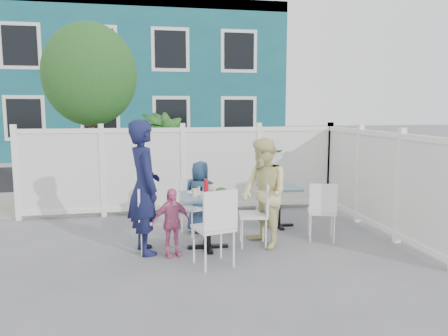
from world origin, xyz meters
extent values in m
plane|color=slate|center=(0.00, 0.00, 0.00)|extent=(80.00, 80.00, 0.00)
cube|color=gray|center=(0.00, 3.80, 0.01)|extent=(24.00, 2.60, 0.01)
cube|color=black|center=(0.00, 7.50, 0.00)|extent=(24.00, 5.00, 0.01)
cube|color=gray|center=(0.00, 10.60, 0.01)|extent=(24.00, 1.60, 0.01)
cube|color=#14525D|center=(-0.50, 14.00, 3.00)|extent=(11.00, 6.00, 6.00)
cube|color=white|center=(-0.50, 11.04, 5.80)|extent=(11.00, 0.08, 0.40)
cube|color=black|center=(-3.00, 11.02, 1.60)|extent=(1.20, 0.04, 1.40)
cube|color=black|center=(1.00, 11.02, 1.60)|extent=(1.20, 0.04, 1.40)
cube|color=black|center=(-3.00, 11.02, 4.10)|extent=(1.20, 0.04, 1.40)
cube|color=black|center=(1.00, 11.02, 4.10)|extent=(1.20, 0.04, 1.40)
cube|color=white|center=(0.10, 2.40, 0.82)|extent=(5.80, 0.04, 1.40)
cube|color=white|center=(0.10, 2.40, 1.56)|extent=(5.86, 0.08, 0.08)
cube|color=white|center=(0.10, 2.40, 0.06)|extent=(5.86, 0.08, 0.12)
cube|color=white|center=(3.00, 0.60, 0.82)|extent=(0.04, 3.60, 1.40)
cube|color=white|center=(3.00, 0.60, 1.56)|extent=(0.08, 3.66, 0.08)
cube|color=white|center=(3.00, 0.60, 0.06)|extent=(0.08, 3.66, 0.12)
cylinder|color=#382316|center=(-1.60, 3.30, 1.20)|extent=(0.12, 0.12, 2.40)
ellipsoid|color=#174516|center=(-1.60, 3.30, 2.60)|extent=(1.80, 1.62, 1.98)
cube|color=gold|center=(-2.80, 4.00, 0.68)|extent=(0.78, 0.60, 1.35)
imported|color=#174516|center=(-0.21, 3.10, 0.94)|extent=(1.39, 1.39, 1.88)
imported|color=#174516|center=(1.92, 3.00, 0.79)|extent=(1.88, 1.88, 1.58)
cube|color=#446477|center=(0.23, 0.25, 0.75)|extent=(0.75, 0.75, 0.04)
cylinder|color=black|center=(0.23, 0.25, 0.37)|extent=(0.08, 0.08, 0.71)
cube|color=black|center=(0.23, 0.25, 0.02)|extent=(0.57, 0.10, 0.04)
cube|color=black|center=(0.23, 0.25, 0.02)|extent=(0.10, 0.57, 0.04)
cube|color=#446477|center=(1.56, 1.15, 0.66)|extent=(0.66, 0.66, 0.04)
cylinder|color=black|center=(1.56, 1.15, 0.33)|extent=(0.07, 0.07, 0.62)
cube|color=black|center=(1.56, 1.15, 0.02)|extent=(0.50, 0.09, 0.04)
cube|color=black|center=(1.56, 1.15, 0.02)|extent=(0.09, 0.50, 0.04)
cube|color=white|center=(-0.50, 0.24, 0.44)|extent=(0.42, 0.44, 0.04)
cube|color=white|center=(-0.69, 0.26, 0.69)|extent=(0.06, 0.41, 0.44)
cylinder|color=white|center=(-0.32, 0.41, 0.22)|extent=(0.02, 0.02, 0.44)
cylinder|color=white|center=(-0.35, 0.05, 0.22)|extent=(0.02, 0.02, 0.44)
cylinder|color=white|center=(-0.65, 0.43, 0.22)|extent=(0.02, 0.02, 0.44)
cylinder|color=white|center=(-0.68, 0.08, 0.22)|extent=(0.02, 0.02, 0.44)
cube|color=white|center=(0.89, 0.27, 0.44)|extent=(0.46, 0.47, 0.04)
cube|color=white|center=(1.07, 0.24, 0.69)|extent=(0.10, 0.41, 0.44)
cylinder|color=white|center=(0.69, 0.12, 0.22)|extent=(0.02, 0.02, 0.44)
cylinder|color=white|center=(0.75, 0.47, 0.22)|extent=(0.02, 0.02, 0.44)
cylinder|color=white|center=(1.02, 0.07, 0.22)|extent=(0.02, 0.02, 0.44)
cylinder|color=white|center=(1.08, 0.42, 0.22)|extent=(0.02, 0.02, 0.44)
cube|color=white|center=(0.16, 1.02, 0.41)|extent=(0.50, 0.49, 0.04)
cube|color=white|center=(0.09, 1.18, 0.64)|extent=(0.36, 0.18, 0.41)
cylinder|color=white|center=(0.37, 0.95, 0.20)|extent=(0.02, 0.02, 0.41)
cylinder|color=white|center=(0.07, 0.81, 0.20)|extent=(0.02, 0.02, 0.41)
cylinder|color=white|center=(0.24, 1.23, 0.20)|extent=(0.02, 0.02, 0.41)
cylinder|color=white|center=(-0.05, 1.10, 0.20)|extent=(0.02, 0.02, 0.41)
cube|color=white|center=(0.20, -0.42, 0.48)|extent=(0.54, 0.53, 0.04)
cube|color=white|center=(0.25, -0.62, 0.75)|extent=(0.44, 0.15, 0.48)
cylinder|color=white|center=(-0.03, -0.30, 0.24)|extent=(0.03, 0.03, 0.48)
cylinder|color=white|center=(0.34, -0.20, 0.24)|extent=(0.03, 0.03, 0.48)
cylinder|color=white|center=(0.06, -0.65, 0.24)|extent=(0.03, 0.03, 0.48)
cylinder|color=white|center=(0.43, -0.54, 0.24)|extent=(0.03, 0.03, 0.48)
cube|color=white|center=(1.96, 0.34, 0.43)|extent=(0.50, 0.48, 0.04)
cube|color=white|center=(1.91, 0.17, 0.66)|extent=(0.39, 0.15, 0.43)
cylinder|color=white|center=(1.85, 0.55, 0.21)|extent=(0.02, 0.02, 0.43)
cylinder|color=white|center=(2.18, 0.44, 0.21)|extent=(0.02, 0.02, 0.43)
cylinder|color=white|center=(1.75, 0.24, 0.21)|extent=(0.02, 0.02, 0.43)
cylinder|color=white|center=(2.07, 0.13, 0.21)|extent=(0.02, 0.02, 0.43)
imported|color=#14183F|center=(-0.63, 0.24, 0.90)|extent=(0.59, 0.75, 1.81)
imported|color=#D9CA41|center=(1.02, 0.19, 0.77)|extent=(0.76, 0.88, 1.55)
imported|color=navy|center=(0.25, 1.10, 0.57)|extent=(0.63, 0.49, 1.13)
imported|color=#D8649D|center=(-0.29, 0.03, 0.46)|extent=(0.58, 0.37, 0.91)
cylinder|color=white|center=(0.22, 0.10, 0.78)|extent=(0.23, 0.23, 0.01)
cylinder|color=white|center=(0.08, 0.36, 0.78)|extent=(0.23, 0.23, 0.02)
imported|color=white|center=(0.43, 0.29, 0.80)|extent=(0.23, 0.23, 0.06)
cylinder|color=beige|center=(0.04, 0.18, 0.83)|extent=(0.08, 0.08, 0.12)
cylinder|color=beige|center=(0.31, 0.47, 0.82)|extent=(0.07, 0.07, 0.11)
cylinder|color=red|center=(0.22, 0.29, 0.86)|extent=(0.06, 0.06, 0.18)
cylinder|color=white|center=(0.14, 0.48, 0.80)|extent=(0.03, 0.03, 0.07)
cylinder|color=black|center=(0.18, 0.48, 0.80)|extent=(0.03, 0.03, 0.07)
camera|label=1|loc=(-0.66, -5.62, 1.96)|focal=35.00mm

